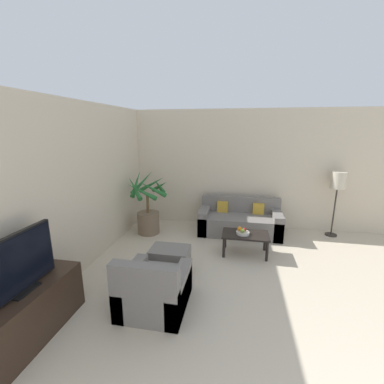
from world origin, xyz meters
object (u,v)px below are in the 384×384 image
at_px(tv_console, 28,315).
at_px(apple_red, 245,230).
at_px(apple_green, 243,231).
at_px(ottoman, 170,260).
at_px(floor_lamp, 338,183).
at_px(fruit_bowl, 243,233).
at_px(armchair, 154,290).
at_px(orange_fruit, 240,229).
at_px(potted_palm, 148,211).
at_px(coffee_table, 245,237).
at_px(sofa_loveseat, 240,221).
at_px(television, 19,264).

distance_m(tv_console, apple_red, 3.40).
xyz_separation_m(apple_green, ottoman, (-1.15, -0.77, -0.28)).
relative_size(floor_lamp, apple_green, 18.96).
distance_m(tv_console, fruit_bowl, 3.36).
bearing_deg(armchair, ottoman, 92.11).
bearing_deg(ottoman, floor_lamp, 33.90).
bearing_deg(orange_fruit, tv_console, -132.04).
distance_m(potted_palm, fruit_bowl, 2.14).
bearing_deg(armchair, apple_green, 55.91).
bearing_deg(coffee_table, sofa_loveseat, 96.21).
xyz_separation_m(sofa_loveseat, orange_fruit, (-0.00, -0.98, 0.22)).
height_order(sofa_loveseat, orange_fruit, sofa_loveseat).
bearing_deg(fruit_bowl, ottoman, -144.47).
distance_m(television, orange_fruit, 3.37).
xyz_separation_m(floor_lamp, fruit_bowl, (-1.92, -1.24, -0.74)).
bearing_deg(sofa_loveseat, ottoman, -120.75).
bearing_deg(television, potted_palm, 85.37).
height_order(television, apple_red, television).
xyz_separation_m(potted_palm, sofa_loveseat, (1.99, 0.38, -0.25)).
bearing_deg(apple_red, orange_fruit, 173.61).
distance_m(fruit_bowl, orange_fruit, 0.09).
bearing_deg(orange_fruit, coffee_table, -5.68).
relative_size(tv_console, fruit_bowl, 5.63).
xyz_separation_m(sofa_loveseat, armchair, (-1.06, -2.71, -0.02)).
bearing_deg(sofa_loveseat, apple_green, -87.25).
relative_size(sofa_loveseat, apple_red, 27.53).
xyz_separation_m(tv_console, television, (0.00, 0.00, 0.62)).
distance_m(floor_lamp, armchair, 4.32).
relative_size(sofa_loveseat, fruit_bowl, 7.41).
xyz_separation_m(television, orange_fruit, (2.23, 2.48, -0.44)).
height_order(apple_red, ottoman, apple_red).
relative_size(tv_console, apple_green, 18.05).
xyz_separation_m(floor_lamp, orange_fruit, (-1.98, -1.20, -0.67)).
height_order(television, fruit_bowl, television).
height_order(television, orange_fruit, television).
bearing_deg(apple_red, television, -133.25).
distance_m(television, apple_green, 3.34).
bearing_deg(armchair, coffee_table, 55.77).
distance_m(floor_lamp, coffee_table, 2.37).
height_order(potted_palm, apple_red, potted_palm).
height_order(coffee_table, ottoman, ottoman).
distance_m(potted_palm, coffee_table, 2.19).
relative_size(fruit_bowl, ottoman, 0.39).
height_order(television, sofa_loveseat, television).
relative_size(coffee_table, armchair, 0.96).
distance_m(television, potted_palm, 3.12).
distance_m(fruit_bowl, ottoman, 1.43).
relative_size(tv_console, television, 1.50).
relative_size(sofa_loveseat, orange_fruit, 22.23).
bearing_deg(tv_console, armchair, 32.46).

